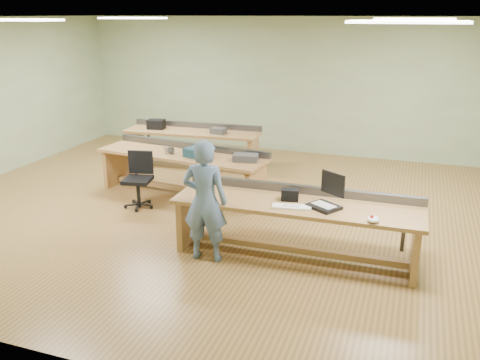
{
  "coord_description": "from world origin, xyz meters",
  "views": [
    {
      "loc": [
        2.68,
        -7.2,
        3.05
      ],
      "look_at": [
        0.36,
        -0.6,
        0.75
      ],
      "focal_mm": 38.0,
      "sensor_mm": 36.0,
      "label": 1
    }
  ],
  "objects_px": {
    "camera_bag": "(290,195)",
    "parts_bin_grey": "(246,158)",
    "person": "(205,201)",
    "drinks_can": "(165,150)",
    "workbench_back": "(193,140)",
    "mug": "(171,151)",
    "workbench_front": "(297,215)",
    "laptop_base": "(324,207)",
    "task_chair": "(139,187)",
    "workbench_mid": "(183,163)",
    "parts_bin_teal": "(198,153)"
  },
  "relations": [
    {
      "from": "task_chair",
      "to": "workbench_front",
      "type": "bearing_deg",
      "value": -28.98
    },
    {
      "from": "workbench_back",
      "to": "person",
      "type": "height_order",
      "value": "person"
    },
    {
      "from": "parts_bin_grey",
      "to": "mug",
      "type": "distance_m",
      "value": 1.36
    },
    {
      "from": "person",
      "to": "drinks_can",
      "type": "xyz_separation_m",
      "value": [
        -1.63,
        2.07,
        0.01
      ]
    },
    {
      "from": "workbench_back",
      "to": "person",
      "type": "xyz_separation_m",
      "value": [
        1.92,
        -3.85,
        0.24
      ]
    },
    {
      "from": "workbench_front",
      "to": "mug",
      "type": "relative_size",
      "value": 25.35
    },
    {
      "from": "workbench_back",
      "to": "task_chair",
      "type": "bearing_deg",
      "value": -90.61
    },
    {
      "from": "camera_bag",
      "to": "task_chair",
      "type": "xyz_separation_m",
      "value": [
        -2.75,
        0.87,
        -0.49
      ]
    },
    {
      "from": "camera_bag",
      "to": "workbench_front",
      "type": "bearing_deg",
      "value": -25.17
    },
    {
      "from": "task_chair",
      "to": "parts_bin_teal",
      "type": "height_order",
      "value": "task_chair"
    },
    {
      "from": "workbench_front",
      "to": "parts_bin_grey",
      "type": "xyz_separation_m",
      "value": [
        -1.24,
        1.58,
        0.24
      ]
    },
    {
      "from": "workbench_back",
      "to": "drinks_can",
      "type": "xyz_separation_m",
      "value": [
        0.29,
        -1.77,
        0.25
      ]
    },
    {
      "from": "parts_bin_teal",
      "to": "mug",
      "type": "relative_size",
      "value": 3.31
    },
    {
      "from": "workbench_back",
      "to": "mug",
      "type": "bearing_deg",
      "value": -81.3
    },
    {
      "from": "workbench_mid",
      "to": "mug",
      "type": "height_order",
      "value": "workbench_mid"
    },
    {
      "from": "workbench_front",
      "to": "mug",
      "type": "xyz_separation_m",
      "value": [
        -2.6,
        1.58,
        0.24
      ]
    },
    {
      "from": "parts_bin_teal",
      "to": "workbench_back",
      "type": "bearing_deg",
      "value": 116.95
    },
    {
      "from": "drinks_can",
      "to": "parts_bin_grey",
      "type": "bearing_deg",
      "value": -0.04
    },
    {
      "from": "person",
      "to": "parts_bin_grey",
      "type": "bearing_deg",
      "value": -91.15
    },
    {
      "from": "workbench_front",
      "to": "camera_bag",
      "type": "bearing_deg",
      "value": 164.39
    },
    {
      "from": "laptop_base",
      "to": "parts_bin_grey",
      "type": "relative_size",
      "value": 0.92
    },
    {
      "from": "laptop_base",
      "to": "parts_bin_grey",
      "type": "bearing_deg",
      "value": 165.76
    },
    {
      "from": "camera_bag",
      "to": "mug",
      "type": "relative_size",
      "value": 1.75
    },
    {
      "from": "laptop_base",
      "to": "workbench_mid",
      "type": "bearing_deg",
      "value": 179.57
    },
    {
      "from": "person",
      "to": "mug",
      "type": "bearing_deg",
      "value": -59.28
    },
    {
      "from": "camera_bag",
      "to": "parts_bin_grey",
      "type": "relative_size",
      "value": 0.55
    },
    {
      "from": "parts_bin_teal",
      "to": "task_chair",
      "type": "bearing_deg",
      "value": -139.73
    },
    {
      "from": "parts_bin_teal",
      "to": "mug",
      "type": "xyz_separation_m",
      "value": [
        -0.52,
        0.03,
        -0.02
      ]
    },
    {
      "from": "workbench_front",
      "to": "camera_bag",
      "type": "height_order",
      "value": "camera_bag"
    },
    {
      "from": "drinks_can",
      "to": "camera_bag",
      "type": "bearing_deg",
      "value": -30.87
    },
    {
      "from": "person",
      "to": "drinks_can",
      "type": "bearing_deg",
      "value": -57.39
    },
    {
      "from": "person",
      "to": "mug",
      "type": "relative_size",
      "value": 12.67
    },
    {
      "from": "workbench_back",
      "to": "camera_bag",
      "type": "relative_size",
      "value": 12.87
    },
    {
      "from": "person",
      "to": "mug",
      "type": "distance_m",
      "value": 2.57
    },
    {
      "from": "laptop_base",
      "to": "mug",
      "type": "relative_size",
      "value": 2.92
    },
    {
      "from": "task_chair",
      "to": "parts_bin_teal",
      "type": "xyz_separation_m",
      "value": [
        0.78,
        0.66,
        0.49
      ]
    },
    {
      "from": "laptop_base",
      "to": "workbench_front",
      "type": "bearing_deg",
      "value": -164.15
    },
    {
      "from": "task_chair",
      "to": "camera_bag",
      "type": "bearing_deg",
      "value": -29.09
    },
    {
      "from": "workbench_front",
      "to": "laptop_base",
      "type": "distance_m",
      "value": 0.43
    },
    {
      "from": "person",
      "to": "task_chair",
      "type": "bearing_deg",
      "value": -43.45
    },
    {
      "from": "workbench_mid",
      "to": "drinks_can",
      "type": "relative_size",
      "value": 26.34
    },
    {
      "from": "person",
      "to": "parts_bin_grey",
      "type": "xyz_separation_m",
      "value": [
        -0.16,
        2.07,
        0.01
      ]
    },
    {
      "from": "workbench_front",
      "to": "task_chair",
      "type": "height_order",
      "value": "task_chair"
    },
    {
      "from": "workbench_front",
      "to": "person",
      "type": "bearing_deg",
      "value": -156.67
    },
    {
      "from": "workbench_front",
      "to": "drinks_can",
      "type": "xyz_separation_m",
      "value": [
        -2.71,
        1.58,
        0.25
      ]
    },
    {
      "from": "workbench_front",
      "to": "workbench_mid",
      "type": "distance_m",
      "value": 2.96
    },
    {
      "from": "workbench_front",
      "to": "parts_bin_grey",
      "type": "height_order",
      "value": "same"
    },
    {
      "from": "workbench_mid",
      "to": "mug",
      "type": "relative_size",
      "value": 24.74
    },
    {
      "from": "laptop_base",
      "to": "parts_bin_teal",
      "type": "distance_m",
      "value": 2.95
    },
    {
      "from": "task_chair",
      "to": "parts_bin_grey",
      "type": "xyz_separation_m",
      "value": [
        1.62,
        0.69,
        0.47
      ]
    }
  ]
}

